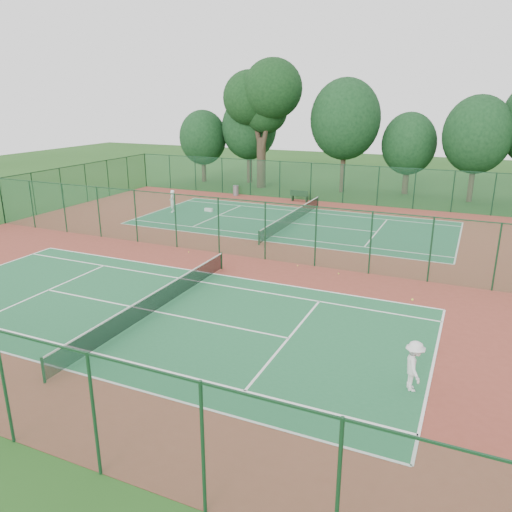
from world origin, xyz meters
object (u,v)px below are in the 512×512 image
at_px(player_near, 414,366).
at_px(kit_bag, 209,210).
at_px(bench, 299,196).
at_px(big_tree, 263,97).
at_px(trash_bin, 236,191).
at_px(player_far, 172,201).

xyz_separation_m(player_near, kit_bag, (-19.25, 20.75, -0.74)).
distance_m(bench, kit_bag, 9.02).
bearing_deg(bench, kit_bag, -127.81).
bearing_deg(player_near, big_tree, 10.63).
height_order(bench, big_tree, big_tree).
bearing_deg(trash_bin, kit_bag, -81.76).
bearing_deg(player_far, trash_bin, 149.76).
distance_m(trash_bin, bench, 6.65).
xyz_separation_m(player_near, big_tree, (-19.80, 33.49, 8.28)).
bearing_deg(kit_bag, big_tree, 96.08).
distance_m(player_far, bench, 11.85).
bearing_deg(trash_bin, player_far, -100.04).
relative_size(player_near, trash_bin, 1.77).
height_order(player_far, bench, player_far).
bearing_deg(player_near, trash_bin, 15.91).
distance_m(player_near, player_far, 29.15).
bearing_deg(kit_bag, player_far, -147.06).
relative_size(bench, kit_bag, 2.38).
bearing_deg(big_tree, trash_bin, -95.35).
height_order(player_near, trash_bin, player_near).
height_order(player_near, kit_bag, player_near).
bearing_deg(kit_bag, trash_bin, 101.84).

